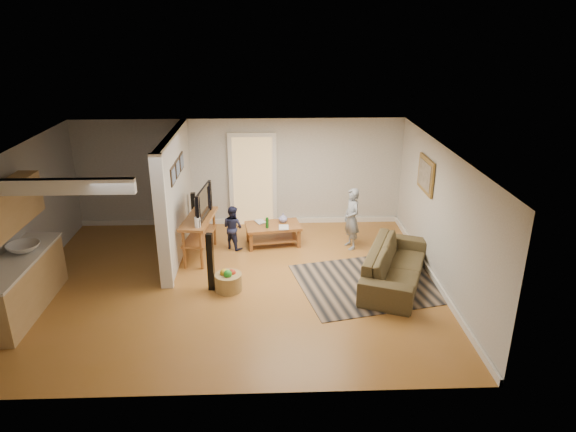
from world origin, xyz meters
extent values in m
plane|color=#9A6427|center=(0.00, 0.00, 0.00)|extent=(7.50, 7.50, 0.00)
cube|color=#ABA8A4|center=(0.00, 3.00, 1.25)|extent=(7.50, 0.04, 2.50)
cube|color=#ABA8A4|center=(-3.75, 0.00, 1.25)|extent=(0.04, 6.00, 2.50)
cube|color=#ABA8A4|center=(3.75, 0.00, 1.25)|extent=(0.04, 6.00, 2.50)
cube|color=white|center=(0.00, 0.00, 2.50)|extent=(7.50, 6.00, 0.04)
cube|color=#ABA8A4|center=(-1.20, 1.45, 1.25)|extent=(0.15, 3.10, 2.50)
cube|color=white|center=(-1.20, -0.10, 1.25)|extent=(0.22, 0.10, 2.50)
cube|color=white|center=(0.00, 2.97, 0.06)|extent=(7.50, 0.04, 0.12)
cube|color=white|center=(3.72, 0.00, 0.06)|extent=(0.04, 6.00, 0.12)
cube|color=#D8B272|center=(0.30, 2.94, 1.05)|extent=(0.90, 0.06, 2.10)
cube|color=#A8834D|center=(-3.43, -0.80, 0.45)|extent=(0.60, 2.20, 0.90)
cube|color=beige|center=(-3.43, -0.80, 0.92)|extent=(0.64, 2.24, 0.05)
cube|color=#A8834D|center=(-3.45, -0.80, 1.80)|extent=(0.35, 2.00, 0.70)
imported|color=silver|center=(-3.43, -0.50, 0.94)|extent=(0.54, 0.54, 0.19)
cube|color=black|center=(-1.11, 0.80, 1.85)|extent=(0.03, 0.40, 0.34)
cube|color=black|center=(-1.11, 1.30, 1.85)|extent=(0.03, 0.40, 0.34)
cube|color=black|center=(-1.11, 1.80, 1.85)|extent=(0.03, 0.40, 0.34)
cube|color=olive|center=(3.71, 1.00, 1.75)|extent=(0.04, 0.90, 0.68)
cube|color=black|center=(2.67, -0.05, 0.01)|extent=(3.28, 2.69, 0.01)
imported|color=#4B4425|center=(2.97, -0.05, 0.00)|extent=(1.73, 2.53, 0.69)
cube|color=brown|center=(0.74, 1.74, 0.42)|extent=(1.24, 0.84, 0.06)
cube|color=silver|center=(0.74, 1.74, 0.43)|extent=(0.77, 0.51, 0.02)
cube|color=brown|center=(0.74, 1.74, 0.14)|extent=(1.13, 0.73, 0.03)
cube|color=brown|center=(0.28, 1.39, 0.21)|extent=(0.08, 0.08, 0.42)
cube|color=brown|center=(1.29, 1.54, 0.21)|extent=(0.08, 0.08, 0.42)
cube|color=brown|center=(0.20, 1.93, 0.21)|extent=(0.08, 0.08, 0.42)
cube|color=brown|center=(1.21, 2.08, 0.21)|extent=(0.08, 0.08, 0.42)
imported|color=#2A2D9C|center=(0.96, 1.89, 0.45)|extent=(0.22, 0.22, 0.20)
cylinder|color=#124E16|center=(0.62, 1.57, 0.57)|extent=(0.06, 0.06, 0.23)
imported|color=#998C4C|center=(0.38, 1.86, 0.45)|extent=(0.28, 0.31, 0.02)
imported|color=#66594C|center=(0.87, 1.56, 0.45)|extent=(0.21, 0.29, 0.02)
cube|color=brown|center=(-0.75, 1.22, 0.82)|extent=(0.67, 1.40, 0.06)
cube|color=brown|center=(-0.75, 1.22, 0.45)|extent=(0.60, 1.28, 0.03)
cylinder|color=brown|center=(-0.99, 0.66, 0.41)|extent=(0.06, 0.06, 0.83)
cylinder|color=brown|center=(-0.85, 1.81, 0.41)|extent=(0.06, 0.06, 0.83)
cylinder|color=brown|center=(-0.65, 0.62, 0.41)|extent=(0.06, 0.06, 0.83)
cylinder|color=brown|center=(-0.51, 1.77, 0.41)|extent=(0.06, 0.06, 0.83)
imported|color=black|center=(-0.73, 1.21, 0.85)|extent=(0.27, 1.09, 0.62)
cylinder|color=white|center=(-0.70, 0.70, 0.95)|extent=(0.11, 0.11, 0.20)
cube|color=black|center=(-0.38, -0.20, 0.55)|extent=(0.12, 0.12, 1.09)
cube|color=black|center=(-1.00, 2.28, 0.51)|extent=(0.10, 0.10, 1.01)
cylinder|color=olive|center=(-0.08, -0.24, 0.16)|extent=(0.48, 0.48, 0.32)
sphere|color=#B52C16|center=(-0.01, -0.20, 0.32)|extent=(0.15, 0.15, 0.15)
sphere|color=gold|center=(-0.15, -0.22, 0.34)|extent=(0.15, 0.15, 0.15)
sphere|color=green|center=(-0.08, -0.31, 0.36)|extent=(0.15, 0.15, 0.15)
imported|color=gray|center=(2.39, 1.51, 0.00)|extent=(0.44, 0.55, 1.32)
imported|color=#1F2342|center=(-0.10, 1.58, 0.00)|extent=(0.58, 0.56, 0.95)
camera|label=1|loc=(0.68, -8.43, 4.59)|focal=32.00mm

